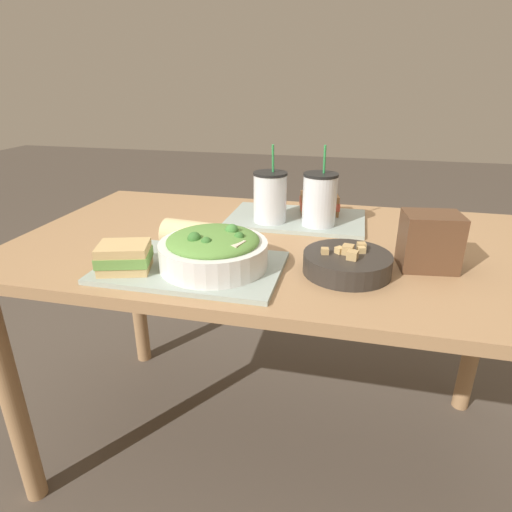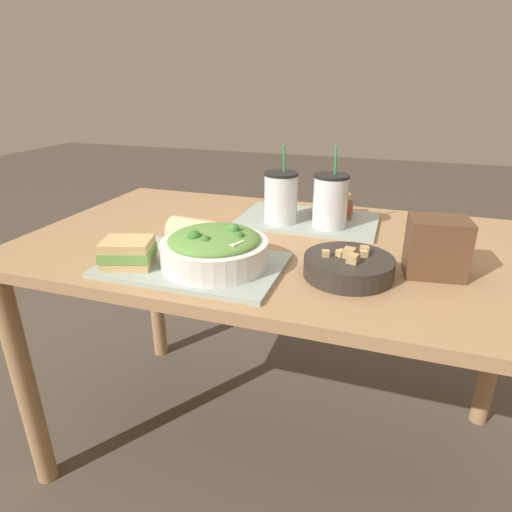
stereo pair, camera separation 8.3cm
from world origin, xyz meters
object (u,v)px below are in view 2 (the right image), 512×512
object	(u,v)px
drink_cup_red	(330,203)
soup_bowl	(348,266)
napkin_folded	(229,237)
sandwich_near	(128,253)
sandwich_far	(332,205)
drink_cup_dark	(281,199)
chip_bag	(436,247)
salad_bowl	(214,248)
baguette_near	(200,234)

from	to	relation	value
drink_cup_red	soup_bowl	bearing A→B (deg)	-72.51
soup_bowl	napkin_folded	size ratio (longest dim) A/B	1.17
sandwich_near	sandwich_far	size ratio (longest dim) A/B	0.99
drink_cup_dark	chip_bag	bearing A→B (deg)	-28.23
salad_bowl	baguette_near	world-z (taller)	salad_bowl
drink_cup_dark	drink_cup_red	xyz separation A→B (m)	(0.15, 0.00, 0.00)
salad_bowl	baguette_near	distance (m)	0.12
drink_cup_dark	salad_bowl	bearing A→B (deg)	-99.01
baguette_near	drink_cup_dark	xyz separation A→B (m)	(0.14, 0.28, 0.03)
sandwich_near	salad_bowl	bearing A→B (deg)	2.31
baguette_near	drink_cup_red	size ratio (longest dim) A/B	0.71
drink_cup_dark	sandwich_near	bearing A→B (deg)	-119.93
soup_bowl	drink_cup_dark	bearing A→B (deg)	128.77
salad_bowl	soup_bowl	distance (m)	0.31
baguette_near	sandwich_far	world-z (taller)	baguette_near
napkin_folded	baguette_near	bearing A→B (deg)	-103.69
sandwich_far	napkin_folded	world-z (taller)	sandwich_far
salad_bowl	chip_bag	bearing A→B (deg)	15.64
salad_bowl	sandwich_far	world-z (taller)	salad_bowl
chip_bag	salad_bowl	bearing A→B (deg)	-171.37
soup_bowl	sandwich_near	size ratio (longest dim) A/B	1.48
sandwich_far	chip_bag	distance (m)	0.46
chip_bag	napkin_folded	distance (m)	0.55
salad_bowl	sandwich_near	size ratio (longest dim) A/B	1.83
salad_bowl	soup_bowl	size ratio (longest dim) A/B	1.24
soup_bowl	salad_bowl	bearing A→B (deg)	-168.51
baguette_near	chip_bag	distance (m)	0.57
drink_cup_red	sandwich_near	bearing A→B (deg)	-132.60
sandwich_far	drink_cup_dark	distance (m)	0.19
soup_bowl	chip_bag	world-z (taller)	chip_bag
drink_cup_red	chip_bag	distance (m)	0.37
soup_bowl	drink_cup_red	xyz separation A→B (m)	(-0.10, 0.31, 0.06)
napkin_folded	drink_cup_dark	bearing A→B (deg)	55.59
drink_cup_dark	chip_bag	xyz separation A→B (m)	(0.43, -0.23, -0.02)
sandwich_far	napkin_folded	bearing A→B (deg)	-142.45
baguette_near	drink_cup_dark	distance (m)	0.32
sandwich_near	chip_bag	size ratio (longest dim) A/B	0.98
sandwich_near	drink_cup_red	world-z (taller)	drink_cup_red
soup_bowl	sandwich_near	bearing A→B (deg)	-165.48
salad_bowl	sandwich_near	distance (m)	0.20
drink_cup_dark	baguette_near	bearing A→B (deg)	-116.12
baguette_near	chip_bag	size ratio (longest dim) A/B	1.20
soup_bowl	napkin_folded	bearing A→B (deg)	157.17
sandwich_near	sandwich_far	world-z (taller)	same
sandwich_far	drink_cup_dark	bearing A→B (deg)	-150.07
soup_bowl	sandwich_far	distance (m)	0.44
sandwich_far	chip_bag	size ratio (longest dim) A/B	0.99
soup_bowl	drink_cup_red	world-z (taller)	drink_cup_red
salad_bowl	sandwich_far	bearing A→B (deg)	67.94
sandwich_far	baguette_near	bearing A→B (deg)	-135.37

